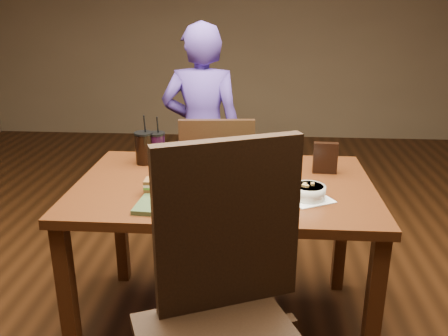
{
  "coord_description": "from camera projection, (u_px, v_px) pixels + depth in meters",
  "views": [
    {
      "loc": [
        0.14,
        -1.94,
        1.5
      ],
      "look_at": [
        0.0,
        0.0,
        0.82
      ],
      "focal_mm": 38.0,
      "sensor_mm": 36.0,
      "label": 1
    }
  ],
  "objects": [
    {
      "name": "ground",
      "position": [
        224.0,
        325.0,
        2.33
      ],
      "size": [
        6.0,
        6.0,
        0.0
      ],
      "primitive_type": "plane",
      "color": "#381C0B",
      "rests_on": "ground"
    },
    {
      "name": "dining_table",
      "position": [
        224.0,
        202.0,
        2.11
      ],
      "size": [
        1.3,
        0.85,
        0.75
      ],
      "color": "#4D240F",
      "rests_on": "ground"
    },
    {
      "name": "chair_near",
      "position": [
        226.0,
        303.0,
        1.47
      ],
      "size": [
        0.63,
        0.65,
        1.11
      ],
      "color": "black",
      "rests_on": "ground"
    },
    {
      "name": "chair_far",
      "position": [
        219.0,
        186.0,
        2.69
      ],
      "size": [
        0.43,
        0.43,
        0.92
      ],
      "color": "black",
      "rests_on": "ground"
    },
    {
      "name": "diner",
      "position": [
        202.0,
        135.0,
        3.03
      ],
      "size": [
        0.51,
        0.34,
        1.4
      ],
      "primitive_type": "imported",
      "rotation": [
        0.0,
        0.0,
        3.13
      ],
      "color": "#503696",
      "rests_on": "ground"
    },
    {
      "name": "tray_near",
      "position": [
        194.0,
        200.0,
        1.88
      ],
      "size": [
        0.44,
        0.35,
        0.02
      ],
      "primitive_type": "cube",
      "rotation": [
        0.0,
        0.0,
        -0.08
      ],
      "color": "#364627",
      "rests_on": "dining_table"
    },
    {
      "name": "tray_far",
      "position": [
        243.0,
        166.0,
        2.27
      ],
      "size": [
        0.46,
        0.38,
        0.02
      ],
      "primitive_type": "cube",
      "rotation": [
        0.0,
        0.0,
        0.15
      ],
      "color": "#364627",
      "rests_on": "dining_table"
    },
    {
      "name": "salad_bowl",
      "position": [
        202.0,
        190.0,
        1.85
      ],
      "size": [
        0.22,
        0.22,
        0.07
      ],
      "color": "silver",
      "rests_on": "tray_near"
    },
    {
      "name": "soup_bowl",
      "position": [
        309.0,
        192.0,
        1.91
      ],
      "size": [
        0.22,
        0.22,
        0.07
      ],
      "color": "white",
      "rests_on": "dining_table"
    },
    {
      "name": "sandwich_near",
      "position": [
        157.0,
        185.0,
        1.95
      ],
      "size": [
        0.1,
        0.07,
        0.05
      ],
      "color": "#593819",
      "rests_on": "tray_near"
    },
    {
      "name": "sandwich_far",
      "position": [
        213.0,
        156.0,
        2.29
      ],
      "size": [
        0.15,
        0.1,
        0.06
      ],
      "color": "tan",
      "rests_on": "tray_far"
    },
    {
      "name": "baguette_near",
      "position": [
        226.0,
        208.0,
        1.72
      ],
      "size": [
        0.11,
        0.11,
        0.05
      ],
      "primitive_type": "cylinder",
      "rotation": [
        0.0,
        1.57,
        0.74
      ],
      "color": "#AD7533",
      "rests_on": "tray_near"
    },
    {
      "name": "baguette_far",
      "position": [
        275.0,
        157.0,
        2.27
      ],
      "size": [
        0.13,
        0.11,
        0.06
      ],
      "primitive_type": "cylinder",
      "rotation": [
        0.0,
        1.57,
        -0.43
      ],
      "color": "#AD7533",
      "rests_on": "tray_far"
    },
    {
      "name": "cup_cola",
      "position": [
        144.0,
        148.0,
        2.31
      ],
      "size": [
        0.09,
        0.09,
        0.24
      ],
      "color": "black",
      "rests_on": "dining_table"
    },
    {
      "name": "cup_berry",
      "position": [
        157.0,
        147.0,
        2.33
      ],
      "size": [
        0.09,
        0.09,
        0.23
      ],
      "color": "black",
      "rests_on": "dining_table"
    },
    {
      "name": "chip_bag",
      "position": [
        325.0,
        158.0,
        2.18
      ],
      "size": [
        0.11,
        0.04,
        0.15
      ],
      "primitive_type": "cube",
      "rotation": [
        0.0,
        0.0,
        -0.05
      ],
      "color": "black",
      "rests_on": "dining_table"
    }
  ]
}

